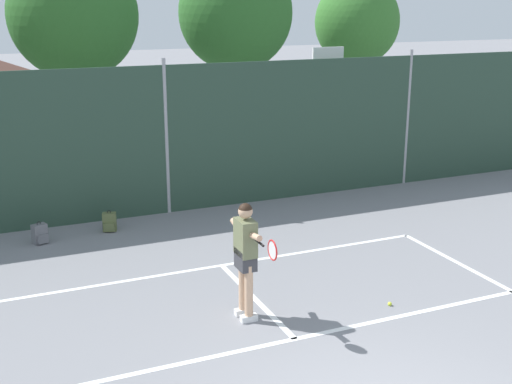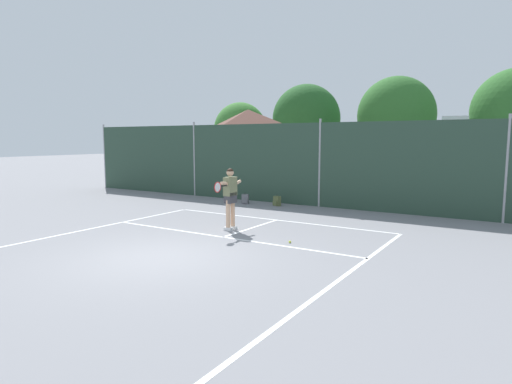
% 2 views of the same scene
% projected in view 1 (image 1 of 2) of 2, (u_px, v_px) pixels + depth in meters
% --- Properties ---
extents(chainlink_fence, '(26.09, 0.09, 3.52)m').
position_uv_depth(chainlink_fence, '(166.00, 141.00, 14.92)').
color(chainlink_fence, '#284233').
rests_on(chainlink_fence, ground).
extents(basketball_hoop, '(0.90, 0.67, 3.55)m').
position_uv_depth(basketball_hoop, '(326.00, 95.00, 17.61)').
color(basketball_hoop, '#284CB2').
rests_on(basketball_hoop, ground).
extents(treeline_backdrop, '(28.03, 4.33, 6.59)m').
position_uv_depth(treeline_backdrop, '(64.00, 20.00, 24.53)').
color(treeline_backdrop, brown).
rests_on(treeline_backdrop, ground).
extents(tennis_player, '(0.26, 1.44, 1.85)m').
position_uv_depth(tennis_player, '(246.00, 251.00, 9.96)').
color(tennis_player, silver).
rests_on(tennis_player, ground).
extents(tennis_ball, '(0.07, 0.07, 0.07)m').
position_uv_depth(tennis_ball, '(390.00, 304.00, 10.67)').
color(tennis_ball, '#CCE033').
rests_on(tennis_ball, ground).
extents(backpack_grey, '(0.33, 0.32, 0.46)m').
position_uv_depth(backpack_grey, '(40.00, 234.00, 13.37)').
color(backpack_grey, slate).
rests_on(backpack_grey, ground).
extents(backpack_olive, '(0.32, 0.30, 0.46)m').
position_uv_depth(backpack_olive, '(110.00, 222.00, 14.07)').
color(backpack_olive, '#566038').
rests_on(backpack_olive, ground).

